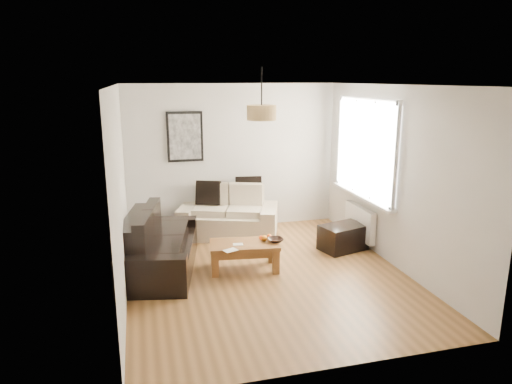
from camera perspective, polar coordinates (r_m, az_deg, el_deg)
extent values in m
plane|color=brown|center=(6.60, 1.33, -10.11)|extent=(4.50, 4.50, 0.00)
cube|color=white|center=(7.81, 12.69, -3.63)|extent=(0.10, 0.90, 0.52)
cylinder|color=tan|center=(6.34, 0.69, 9.77)|extent=(0.40, 0.40, 0.20)
cube|color=black|center=(7.56, 10.70, -5.53)|extent=(0.81, 0.64, 0.41)
cube|color=black|center=(8.11, -5.91, -0.10)|extent=(0.44, 0.28, 0.42)
cube|color=black|center=(8.24, -0.92, 0.33)|extent=(0.48, 0.20, 0.46)
imported|color=black|center=(6.66, 2.42, -5.95)|extent=(0.23, 0.23, 0.05)
sphere|color=orange|center=(6.69, 1.05, -5.72)|extent=(0.09, 0.09, 0.09)
sphere|color=#FF6115|center=(6.78, 1.63, -5.45)|extent=(0.08, 0.08, 0.06)
sphere|color=#F64F14|center=(6.71, 0.64, -5.67)|extent=(0.08, 0.08, 0.07)
cube|color=white|center=(6.35, -3.17, -7.20)|extent=(0.22, 0.19, 0.01)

